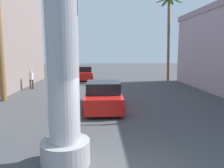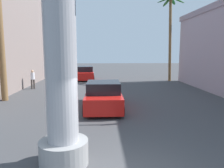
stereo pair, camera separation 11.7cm
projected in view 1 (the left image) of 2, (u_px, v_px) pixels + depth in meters
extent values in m
plane|color=#424244|center=(109.00, 99.00, 14.94)|extent=(93.28, 93.28, 0.00)
cylinder|color=#9E9EA3|center=(61.00, 8.00, 5.63)|extent=(0.87, 0.87, 8.62)
cylinder|color=gray|center=(66.00, 152.00, 6.21)|extent=(1.39, 1.39, 0.70)
cylinder|color=black|center=(88.00, 97.00, 14.02)|extent=(0.22, 0.64, 0.64)
cylinder|color=black|center=(117.00, 96.00, 14.12)|extent=(0.22, 0.64, 0.64)
cylinder|color=black|center=(85.00, 110.00, 10.82)|extent=(0.22, 0.64, 0.64)
cylinder|color=black|center=(122.00, 110.00, 10.92)|extent=(0.22, 0.64, 0.64)
cube|color=red|center=(103.00, 98.00, 12.43)|extent=(1.96, 4.62, 0.80)
cube|color=black|center=(103.00, 87.00, 11.99)|extent=(1.79, 1.95, 0.60)
cylinder|color=black|center=(77.00, 76.00, 26.40)|extent=(0.27, 0.65, 0.64)
cylinder|color=black|center=(91.00, 75.00, 26.63)|extent=(0.27, 0.65, 0.64)
cylinder|color=black|center=(76.00, 79.00, 23.48)|extent=(0.27, 0.65, 0.64)
cylinder|color=black|center=(92.00, 78.00, 23.71)|extent=(0.27, 0.65, 0.64)
cube|color=red|center=(84.00, 75.00, 25.02)|extent=(2.12, 4.38, 0.80)
cube|color=black|center=(84.00, 69.00, 24.92)|extent=(1.83, 2.46, 0.60)
cylinder|color=brown|center=(169.00, 41.00, 23.71)|extent=(0.46, 0.48, 8.73)
ellipsoid|color=#30762D|center=(176.00, 0.00, 23.01)|extent=(1.44, 0.44, 0.67)
ellipsoid|color=#1F722D|center=(171.00, 2.00, 23.64)|extent=(1.10, 1.41, 0.57)
ellipsoid|color=#30702D|center=(165.00, 2.00, 23.70)|extent=(0.78, 1.42, 0.79)
ellipsoid|color=#2D632D|center=(162.00, 0.00, 23.04)|extent=(1.46, 0.50, 0.62)
cylinder|color=brown|center=(0.00, 43.00, 13.82)|extent=(0.43, 0.43, 7.52)
cylinder|color=#3F3833|center=(33.00, 84.00, 18.85)|extent=(0.14, 0.14, 0.83)
cylinder|color=#3F3833|center=(30.00, 84.00, 18.73)|extent=(0.14, 0.14, 0.83)
cylinder|color=silver|center=(31.00, 76.00, 18.68)|extent=(0.47, 0.47, 0.60)
sphere|color=tan|center=(31.00, 71.00, 18.62)|extent=(0.22, 0.22, 0.22)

